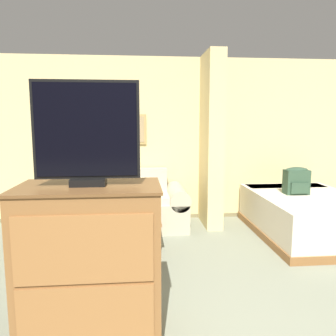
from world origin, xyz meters
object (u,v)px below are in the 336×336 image
tv (87,134)px  backpack (297,180)px  coffee_table (133,224)px  bed (307,215)px  table_lamp (57,177)px  couch (128,207)px  tv_dresser (91,263)px

tv → backpack: 3.38m
coffee_table → bed: size_ratio=0.36×
coffee_table → table_lamp: (-1.09, 0.87, 0.45)m
couch → coffee_table: (0.09, -0.95, 0.03)m
couch → tv_dresser: bearing=-94.1°
tv → bed: (2.70, 1.99, -1.21)m
couch → tv: tv is taller
bed → backpack: bearing=145.2°
couch → table_lamp: (-1.00, -0.08, 0.48)m
couch → tv_dresser: (-0.18, -2.56, 0.25)m
table_lamp → tv_dresser: tv_dresser is taller
tv_dresser → bed: 3.36m
coffee_table → tv: 2.00m
tv_dresser → bed: size_ratio=0.60×
couch → tv: bearing=-94.1°
table_lamp → tv: (0.82, -2.48, 0.70)m
coffee_table → backpack: bearing=11.6°
coffee_table → table_lamp: table_lamp is taller
coffee_table → tv: bearing=-99.5°
couch → bed: size_ratio=0.93×
backpack → couch: bearing=168.7°
coffee_table → table_lamp: 1.47m
tv → table_lamp: bearing=108.2°
tv → tv_dresser: bearing=-90.0°
couch → tv: 2.82m
coffee_table → tv_dresser: 1.65m
coffee_table → bed: bed is taller
table_lamp → bed: size_ratio=0.22×
couch → backpack: backpack is taller
tv → bed: 3.56m
coffee_table → tv: tv is taller
tv_dresser → backpack: size_ratio=2.97×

